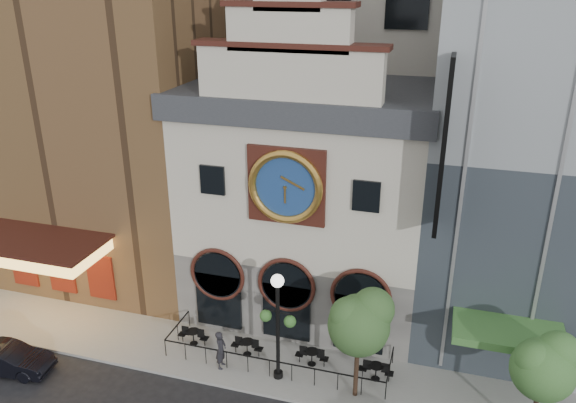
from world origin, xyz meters
The scene contains 14 objects.
ground centered at (0.00, 0.00, 0.00)m, with size 120.00×120.00×0.00m, color black.
sidewalk centered at (0.00, 2.50, 0.07)m, with size 44.00×5.00×0.15m, color gray.
clock_building centered at (0.00, 7.82, 6.69)m, with size 12.60×8.78×18.65m.
theater_building centered at (-13.00, 9.96, 12.60)m, with size 14.00×15.60×25.00m.
cafe_railing centered at (0.00, 2.50, 0.60)m, with size 10.60×2.60×0.90m, color black, non-canonical shape.
bistro_0 centered at (-4.42, 2.45, 0.61)m, with size 1.58×0.68×0.90m.
bistro_1 centered at (-1.55, 2.42, 0.61)m, with size 1.58×0.68×0.90m.
bistro_2 centered at (1.64, 2.58, 0.61)m, with size 1.58×0.68×0.90m.
bistro_3 centered at (4.70, 2.41, 0.61)m, with size 1.58×0.68×0.90m.
car_left centered at (-11.91, -1.76, 0.69)m, with size 1.46×4.17×1.38m, color black.
pedestrian centered at (-2.39, 1.21, 1.11)m, with size 0.70×0.46×1.93m, color black.
lamppost centered at (0.39, 1.28, 3.46)m, with size 1.71×0.67×5.35m.
tree_left centered at (4.03, 1.16, 3.99)m, with size 2.72×2.62×5.24m.
tree_right centered at (11.13, 0.67, 3.71)m, with size 2.52×2.43×4.85m.
Camera 1 is at (6.79, -18.59, 17.33)m, focal length 35.00 mm.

